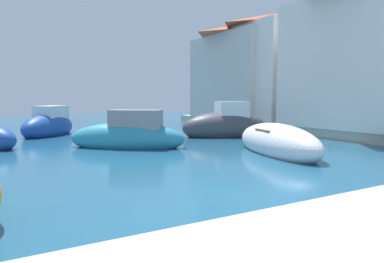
# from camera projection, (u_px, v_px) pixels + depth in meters

# --- Properties ---
(ground) EXTENTS (80.00, 80.00, 0.00)m
(ground) POSITION_uv_depth(u_px,v_px,m) (241.00, 197.00, 7.29)
(ground) COLOR #1E5170
(quay_promenade) EXTENTS (44.00, 32.00, 0.50)m
(quay_promenade) POSITION_uv_depth(u_px,v_px,m) (384.00, 168.00, 9.04)
(quay_promenade) COLOR #BCB29E
(quay_promenade) RESTS_ON ground
(moored_boat_1) EXTENTS (4.81, 4.08, 1.86)m
(moored_boat_1) POSITION_uv_depth(u_px,v_px,m) (128.00, 136.00, 14.50)
(moored_boat_1) COLOR teal
(moored_boat_1) RESTS_ON ground
(moored_boat_2) EXTENTS (5.01, 3.04, 2.25)m
(moored_boat_2) POSITION_uv_depth(u_px,v_px,m) (226.00, 126.00, 18.66)
(moored_boat_2) COLOR #3F3F47
(moored_boat_2) RESTS_ON ground
(moored_boat_4) EXTENTS (2.74, 5.37, 1.45)m
(moored_boat_4) POSITION_uv_depth(u_px,v_px,m) (277.00, 143.00, 12.94)
(moored_boat_4) COLOR white
(moored_boat_4) RESTS_ON ground
(moored_boat_7) EXTENTS (3.93, 4.30, 1.95)m
(moored_boat_7) POSITION_uv_depth(u_px,v_px,m) (49.00, 126.00, 19.23)
(moored_boat_7) COLOR #1E479E
(moored_boat_7) RESTS_ON ground
(waterfront_building_main) EXTENTS (6.67, 8.13, 7.78)m
(waterfront_building_main) POSITION_uv_depth(u_px,v_px,m) (374.00, 52.00, 18.24)
(waterfront_building_main) COLOR white
(waterfront_building_main) RESTS_ON quay_promenade
(waterfront_building_annex) EXTENTS (5.75, 6.73, 7.47)m
(waterfront_building_annex) POSITION_uv_depth(u_px,v_px,m) (271.00, 66.00, 25.08)
(waterfront_building_annex) COLOR white
(waterfront_building_annex) RESTS_ON quay_promenade
(waterfront_building_far) EXTENTS (6.69, 8.39, 7.33)m
(waterfront_building_far) POSITION_uv_depth(u_px,v_px,m) (250.00, 70.00, 27.12)
(waterfront_building_far) COLOR beige
(waterfront_building_far) RESTS_ON quay_promenade
(quayside_tree) EXTENTS (2.23, 2.23, 4.25)m
(quayside_tree) POSITION_uv_depth(u_px,v_px,m) (297.00, 76.00, 25.07)
(quayside_tree) COLOR brown
(quayside_tree) RESTS_ON quay_promenade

